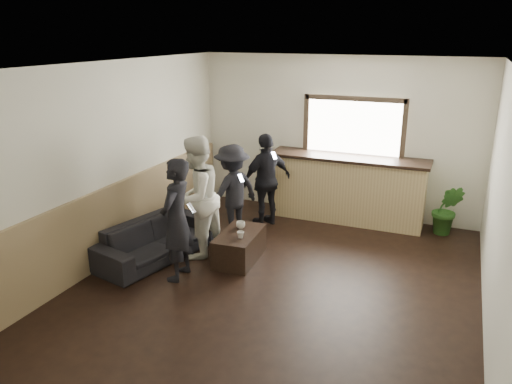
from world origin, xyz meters
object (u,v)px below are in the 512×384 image
at_px(potted_plant, 447,210).
at_px(person_c, 232,191).
at_px(cup_b, 241,235).
at_px(person_b, 196,197).
at_px(person_a, 176,220).
at_px(bar_counter, 347,185).
at_px(cup_a, 241,225).
at_px(sofa, 158,239).
at_px(person_d, 267,180).
at_px(coffee_table, 239,246).

distance_m(potted_plant, person_c, 3.48).
distance_m(cup_b, person_b, 0.86).
bearing_deg(person_a, cup_b, 130.99).
relative_size(bar_counter, cup_a, 20.66).
relative_size(cup_a, person_b, 0.07).
relative_size(cup_a, potted_plant, 0.15).
bearing_deg(cup_b, person_b, 173.76).
bearing_deg(sofa, bar_counter, -27.26).
xyz_separation_m(cup_a, potted_plant, (2.76, 2.00, -0.04)).
bearing_deg(cup_a, cup_b, -66.06).
xyz_separation_m(bar_counter, cup_a, (-1.11, -2.04, -0.17)).
distance_m(sofa, person_d, 2.14).
bearing_deg(sofa, coffee_table, -59.21).
xyz_separation_m(bar_counter, cup_b, (-0.96, -2.37, -0.18)).
relative_size(sofa, cup_a, 14.71).
bearing_deg(coffee_table, cup_a, 107.92).
height_order(bar_counter, person_a, bar_counter).
xyz_separation_m(bar_counter, person_a, (-1.58, -3.02, 0.18)).
relative_size(sofa, person_c, 1.27).
relative_size(bar_counter, person_c, 1.79).
bearing_deg(coffee_table, person_c, 121.18).
bearing_deg(coffee_table, cup_b, -60.06).
distance_m(coffee_table, cup_a, 0.32).
height_order(cup_a, person_b, person_b).
height_order(person_b, person_d, person_b).
distance_m(bar_counter, cup_b, 2.56).
distance_m(bar_counter, potted_plant, 1.67).
bearing_deg(bar_counter, person_c, -137.11).
distance_m(cup_a, person_b, 0.77).
relative_size(coffee_table, potted_plant, 1.10).
distance_m(bar_counter, person_a, 3.41).
xyz_separation_m(cup_b, potted_plant, (2.62, 2.32, -0.04)).
bearing_deg(sofa, person_c, -16.98).
relative_size(person_a, person_d, 1.04).
xyz_separation_m(cup_b, person_c, (-0.57, 0.95, 0.29)).
height_order(sofa, person_b, person_b).
height_order(person_a, person_d, person_a).
height_order(sofa, person_a, person_a).
xyz_separation_m(potted_plant, person_b, (-3.35, -2.24, 0.47)).
height_order(coffee_table, potted_plant, potted_plant).
xyz_separation_m(coffee_table, person_c, (-0.48, 0.79, 0.55)).
xyz_separation_m(sofa, person_c, (0.67, 1.15, 0.47)).
bearing_deg(coffee_table, bar_counter, 64.57).
distance_m(sofa, potted_plant, 4.61).
bearing_deg(potted_plant, cup_a, -144.15).
xyz_separation_m(sofa, person_a, (0.62, -0.44, 0.55)).
distance_m(potted_plant, person_a, 4.41).
xyz_separation_m(sofa, potted_plant, (3.86, 2.53, 0.14)).
distance_m(person_c, person_d, 0.74).
height_order(cup_b, person_c, person_c).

